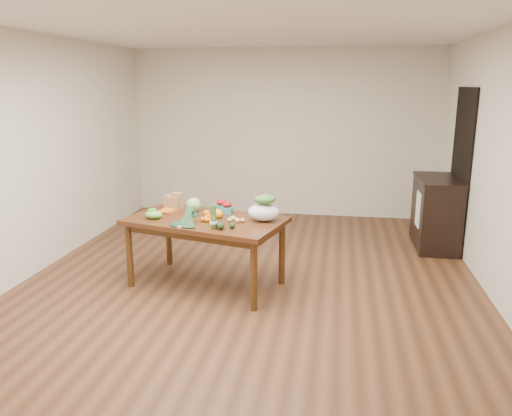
% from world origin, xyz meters
% --- Properties ---
extents(floor, '(6.00, 6.00, 0.00)m').
position_xyz_m(floor, '(0.00, 0.00, 0.00)').
color(floor, brown).
rests_on(floor, ground).
extents(ceiling, '(5.00, 6.00, 0.02)m').
position_xyz_m(ceiling, '(0.00, 0.00, 2.70)').
color(ceiling, white).
rests_on(ceiling, room_walls).
extents(room_walls, '(5.02, 6.02, 2.70)m').
position_xyz_m(room_walls, '(0.00, 0.00, 1.35)').
color(room_walls, silver).
rests_on(room_walls, floor).
extents(dining_table, '(1.80, 1.28, 0.75)m').
position_xyz_m(dining_table, '(-0.46, -0.22, 0.38)').
color(dining_table, '#502312').
rests_on(dining_table, floor).
extents(doorway_dark, '(0.02, 1.00, 2.10)m').
position_xyz_m(doorway_dark, '(2.48, 1.60, 1.05)').
color(doorway_dark, black).
rests_on(doorway_dark, floor).
extents(cabinet, '(0.52, 1.02, 0.94)m').
position_xyz_m(cabinet, '(2.22, 1.58, 0.47)').
color(cabinet, black).
rests_on(cabinet, floor).
extents(dish_towel, '(0.02, 0.28, 0.45)m').
position_xyz_m(dish_towel, '(1.96, 1.40, 0.55)').
color(dish_towel, white).
rests_on(dish_towel, cabinet).
extents(paper_bag, '(0.30, 0.27, 0.18)m').
position_xyz_m(paper_bag, '(-0.94, 0.17, 0.84)').
color(paper_bag, '#9E6947').
rests_on(paper_bag, dining_table).
extents(cabbage, '(0.16, 0.16, 0.16)m').
position_xyz_m(cabbage, '(-0.66, 0.03, 0.83)').
color(cabbage, '#A6D179').
rests_on(cabbage, dining_table).
extents(strawberry_basket_a, '(0.14, 0.14, 0.10)m').
position_xyz_m(strawberry_basket_a, '(-0.36, 0.13, 0.80)').
color(strawberry_basket_a, '#B9140C').
rests_on(strawberry_basket_a, dining_table).
extents(strawberry_basket_b, '(0.14, 0.14, 0.10)m').
position_xyz_m(strawberry_basket_b, '(-0.28, 0.03, 0.80)').
color(strawberry_basket_b, '#AD0B13').
rests_on(strawberry_basket_b, dining_table).
extents(orange_a, '(0.08, 0.08, 0.08)m').
position_xyz_m(orange_a, '(-0.46, -0.15, 0.79)').
color(orange_a, '#E65F0E').
rests_on(orange_a, dining_table).
extents(orange_b, '(0.08, 0.08, 0.08)m').
position_xyz_m(orange_b, '(-0.35, -0.10, 0.79)').
color(orange_b, '#E3560D').
rests_on(orange_b, dining_table).
extents(orange_c, '(0.09, 0.09, 0.09)m').
position_xyz_m(orange_c, '(-0.32, -0.18, 0.79)').
color(orange_c, orange).
rests_on(orange_c, dining_table).
extents(mandarin_cluster, '(0.22, 0.22, 0.08)m').
position_xyz_m(mandarin_cluster, '(-0.39, -0.31, 0.79)').
color(mandarin_cluster, orange).
rests_on(mandarin_cluster, dining_table).
extents(carrots, '(0.27, 0.26, 0.03)m').
position_xyz_m(carrots, '(-0.92, -0.02, 0.76)').
color(carrots, orange).
rests_on(carrots, dining_table).
extents(snap_pea_bag, '(0.19, 0.14, 0.09)m').
position_xyz_m(snap_pea_bag, '(-0.99, -0.31, 0.79)').
color(snap_pea_bag, '#63AD3A').
rests_on(snap_pea_bag, dining_table).
extents(kale_bunch, '(0.41, 0.47, 0.16)m').
position_xyz_m(kale_bunch, '(-0.59, -0.52, 0.83)').
color(kale_bunch, '#163221').
rests_on(kale_bunch, dining_table).
extents(asparagus_bundle, '(0.11, 0.13, 0.26)m').
position_xyz_m(asparagus_bundle, '(-0.27, -0.58, 0.88)').
color(asparagus_bundle, '#4D853D').
rests_on(asparagus_bundle, dining_table).
extents(potato_a, '(0.05, 0.04, 0.04)m').
position_xyz_m(potato_a, '(-0.14, -0.24, 0.77)').
color(potato_a, '#D6B47B').
rests_on(potato_a, dining_table).
extents(potato_b, '(0.05, 0.05, 0.05)m').
position_xyz_m(potato_b, '(-0.17, -0.31, 0.77)').
color(potato_b, tan).
rests_on(potato_b, dining_table).
extents(potato_c, '(0.05, 0.05, 0.04)m').
position_xyz_m(potato_c, '(-0.04, -0.30, 0.77)').
color(potato_c, tan).
rests_on(potato_c, dining_table).
extents(potato_d, '(0.05, 0.04, 0.04)m').
position_xyz_m(potato_d, '(-0.16, -0.21, 0.77)').
color(potato_d, tan).
rests_on(potato_d, dining_table).
extents(potato_e, '(0.06, 0.05, 0.05)m').
position_xyz_m(potato_e, '(-0.09, -0.32, 0.77)').
color(potato_e, tan).
rests_on(potato_e, dining_table).
extents(avocado_a, '(0.11, 0.13, 0.08)m').
position_xyz_m(avocado_a, '(-0.20, -0.58, 0.79)').
color(avocado_a, black).
rests_on(avocado_a, dining_table).
extents(avocado_b, '(0.08, 0.10, 0.06)m').
position_xyz_m(avocado_b, '(-0.10, -0.53, 0.78)').
color(avocado_b, black).
rests_on(avocado_b, dining_table).
extents(salad_bag, '(0.38, 0.32, 0.26)m').
position_xyz_m(salad_bag, '(0.17, -0.20, 0.88)').
color(salad_bag, white).
rests_on(salad_bag, dining_table).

